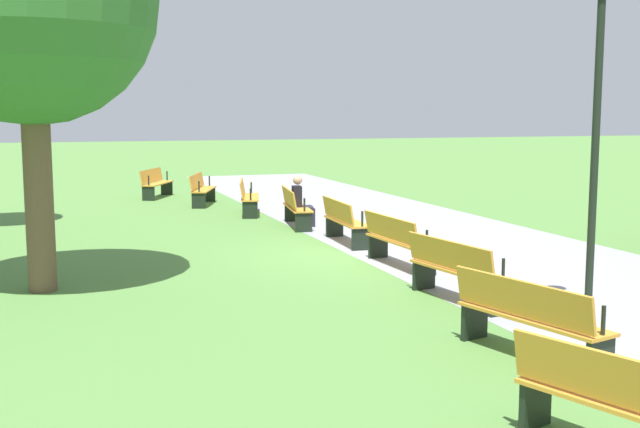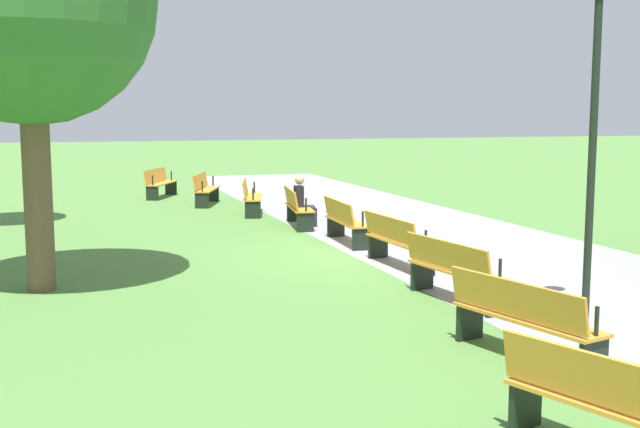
{
  "view_description": "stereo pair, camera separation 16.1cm",
  "coord_description": "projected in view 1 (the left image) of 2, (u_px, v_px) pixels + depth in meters",
  "views": [
    {
      "loc": [
        13.34,
        -5.61,
        2.64
      ],
      "look_at": [
        0.0,
        -1.05,
        0.8
      ],
      "focal_mm": 43.91,
      "sensor_mm": 36.0,
      "label": 1
    },
    {
      "loc": [
        13.39,
        -5.45,
        2.64
      ],
      "look_at": [
        0.0,
        -1.05,
        0.8
      ],
      "focal_mm": 43.91,
      "sensor_mm": 36.0,
      "label": 2
    }
  ],
  "objects": [
    {
      "name": "ground_plane",
      "position": [
        373.0,
        254.0,
        14.65
      ],
      "size": [
        120.0,
        120.0,
        0.0
      ],
      "primitive_type": "plane",
      "color": "#54843D"
    },
    {
      "name": "path_paving",
      "position": [
        472.0,
        248.0,
        15.33
      ],
      "size": [
        37.63,
        5.1,
        0.01
      ],
      "primitive_type": "cube",
      "color": "#939399",
      "rests_on": "ground"
    },
    {
      "name": "bench_0",
      "position": [
        156.0,
        182.0,
        24.23
      ],
      "size": [
        1.88,
        1.24,
        0.89
      ],
      "rotation": [
        0.0,
        0.0,
        -0.45
      ],
      "color": "orange",
      "rests_on": "ground"
    },
    {
      "name": "bench_1",
      "position": [
        201.0,
        188.0,
        22.34
      ],
      "size": [
        1.91,
        1.09,
        0.89
      ],
      "rotation": [
        0.0,
        0.0,
        -0.35
      ],
      "color": "orange",
      "rests_on": "ground"
    },
    {
      "name": "bench_2",
      "position": [
        248.0,
        196.0,
        20.28
      ],
      "size": [
        1.92,
        0.92,
        0.89
      ],
      "rotation": [
        0.0,
        0.0,
        -0.25
      ],
      "color": "orange",
      "rests_on": "ground"
    },
    {
      "name": "bench_3",
      "position": [
        295.0,
        206.0,
        18.08
      ],
      "size": [
        1.91,
        0.75,
        0.89
      ],
      "rotation": [
        0.0,
        0.0,
        -0.15
      ],
      "color": "orange",
      "rests_on": "ground"
    },
    {
      "name": "bench_4",
      "position": [
        344.0,
        220.0,
        15.76
      ],
      "size": [
        1.88,
        0.57,
        0.89
      ],
      "rotation": [
        0.0,
        0.0,
        -0.05
      ],
      "color": "orange",
      "rests_on": "ground"
    },
    {
      "name": "bench_5",
      "position": [
        397.0,
        240.0,
        13.35
      ],
      "size": [
        1.88,
        0.57,
        0.89
      ],
      "rotation": [
        0.0,
        0.0,
        0.05
      ],
      "color": "orange",
      "rests_on": "ground"
    },
    {
      "name": "bench_6",
      "position": [
        456.0,
        269.0,
        10.87
      ],
      "size": [
        1.91,
        0.75,
        0.89
      ],
      "rotation": [
        0.0,
        0.0,
        0.15
      ],
      "color": "orange",
      "rests_on": "ground"
    },
    {
      "name": "bench_7",
      "position": [
        528.0,
        316.0,
        8.35
      ],
      "size": [
        1.92,
        0.92,
        0.89
      ],
      "rotation": [
        0.0,
        0.0,
        0.25
      ],
      "color": "orange",
      "rests_on": "ground"
    },
    {
      "name": "bench_8",
      "position": [
        630.0,
        406.0,
        5.8
      ],
      "size": [
        1.91,
        1.09,
        0.89
      ],
      "rotation": [
        0.0,
        0.0,
        0.35
      ],
      "color": "orange",
      "rests_on": "ground"
    },
    {
      "name": "person_seated",
      "position": [
        301.0,
        199.0,
        18.08
      ],
      "size": [
        0.38,
        0.56,
        1.2
      ],
      "rotation": [
        0.0,
        0.0,
        -0.15
      ],
      "color": "black",
      "rests_on": "ground"
    },
    {
      "name": "lamp_post",
      "position": [
        598.0,
        80.0,
        9.77
      ],
      "size": [
        0.32,
        0.32,
        4.43
      ],
      "color": "black",
      "rests_on": "ground"
    }
  ]
}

